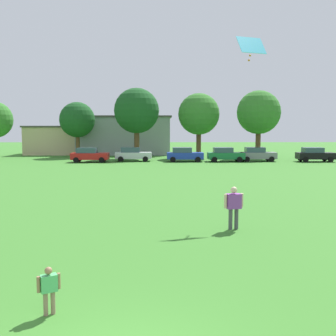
# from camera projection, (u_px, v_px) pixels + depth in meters

# --- Properties ---
(ground_plane) EXTENTS (160.00, 160.00, 0.00)m
(ground_plane) POSITION_uv_depth(u_px,v_px,m) (155.00, 172.00, 36.38)
(ground_plane) COLOR #387528
(child_kite_flyer) EXTENTS (0.44, 0.33, 1.04)m
(child_kite_flyer) POSITION_uv_depth(u_px,v_px,m) (49.00, 286.00, 8.53)
(child_kite_flyer) COLOR #8C7259
(child_kite_flyer) RESTS_ON ground
(adult_bystander) EXTENTS (0.78, 0.43, 1.68)m
(adult_bystander) POSITION_uv_depth(u_px,v_px,m) (234.00, 204.00, 15.78)
(adult_bystander) COLOR #4C4C51
(adult_bystander) RESTS_ON ground
(kite) EXTENTS (1.45, 1.01, 1.16)m
(kite) POSITION_uv_depth(u_px,v_px,m) (251.00, 46.00, 18.93)
(kite) COLOR #3FBFE5
(parked_car_red_0) EXTENTS (4.30, 2.02, 1.68)m
(parked_car_red_0) POSITION_uv_depth(u_px,v_px,m) (89.00, 155.00, 47.33)
(parked_car_red_0) COLOR red
(parked_car_red_0) RESTS_ON ground
(parked_car_silver_1) EXTENTS (4.30, 2.02, 1.68)m
(parked_car_silver_1) POSITION_uv_depth(u_px,v_px,m) (133.00, 154.00, 48.74)
(parked_car_silver_1) COLOR silver
(parked_car_silver_1) RESTS_ON ground
(parked_car_blue_2) EXTENTS (4.30, 2.02, 1.68)m
(parked_car_blue_2) POSITION_uv_depth(u_px,v_px,m) (184.00, 154.00, 48.15)
(parked_car_blue_2) COLOR #1E38AD
(parked_car_blue_2) RESTS_ON ground
(parked_car_green_3) EXTENTS (4.30, 2.02, 1.68)m
(parked_car_green_3) POSITION_uv_depth(u_px,v_px,m) (225.00, 154.00, 48.09)
(parked_car_green_3) COLOR #196B38
(parked_car_green_3) RESTS_ON ground
(parked_car_gray_4) EXTENTS (4.30, 2.02, 1.68)m
(parked_car_gray_4) POSITION_uv_depth(u_px,v_px,m) (257.00, 154.00, 48.60)
(parked_car_gray_4) COLOR slate
(parked_car_gray_4) RESTS_ON ground
(parked_car_black_5) EXTENTS (4.30, 2.02, 1.68)m
(parked_car_black_5) POSITION_uv_depth(u_px,v_px,m) (315.00, 154.00, 47.98)
(parked_car_black_5) COLOR black
(parked_car_black_5) RESTS_ON ground
(tree_left) EXTENTS (4.83, 4.83, 7.52)m
(tree_left) POSITION_uv_depth(u_px,v_px,m) (77.00, 120.00, 55.53)
(tree_left) COLOR brown
(tree_left) RESTS_ON ground
(tree_center) EXTENTS (5.88, 5.88, 9.16)m
(tree_center) POSITION_uv_depth(u_px,v_px,m) (137.00, 111.00, 52.77)
(tree_center) COLOR brown
(tree_center) RESTS_ON ground
(tree_right) EXTENTS (5.51, 5.51, 8.59)m
(tree_right) POSITION_uv_depth(u_px,v_px,m) (199.00, 114.00, 54.09)
(tree_right) COLOR brown
(tree_right) RESTS_ON ground
(tree_far_right) EXTENTS (5.69, 5.69, 8.87)m
(tree_far_right) POSITION_uv_depth(u_px,v_px,m) (259.00, 113.00, 53.08)
(tree_far_right) COLOR brown
(tree_far_right) RESTS_ON ground
(house_left) EXTENTS (9.86, 7.50, 4.31)m
(house_left) POSITION_uv_depth(u_px,v_px,m) (61.00, 140.00, 62.38)
(house_left) COLOR beige
(house_left) RESTS_ON ground
(house_right) EXTENTS (14.22, 8.50, 5.79)m
(house_right) POSITION_uv_depth(u_px,v_px,m) (125.00, 135.00, 62.42)
(house_right) COLOR #9999A3
(house_right) RESTS_ON ground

